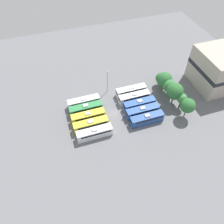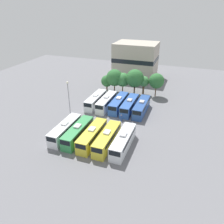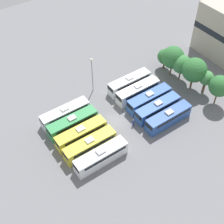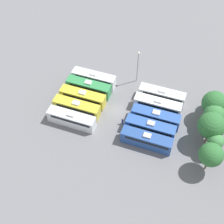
# 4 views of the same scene
# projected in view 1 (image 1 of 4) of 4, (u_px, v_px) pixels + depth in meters

# --- Properties ---
(ground_plane) EXTENTS (118.46, 118.46, 0.00)m
(ground_plane) POSITION_uv_depth(u_px,v_px,m) (114.00, 113.00, 71.25)
(ground_plane) COLOR slate
(bus_0) EXTENTS (2.57, 10.67, 3.37)m
(bus_0) POSITION_uv_depth(u_px,v_px,m) (84.00, 102.00, 72.42)
(bus_0) COLOR silver
(bus_0) RESTS_ON ground_plane
(bus_1) EXTENTS (2.57, 10.67, 3.37)m
(bus_1) POSITION_uv_depth(u_px,v_px,m) (86.00, 109.00, 70.43)
(bus_1) COLOR #338C4C
(bus_1) RESTS_ON ground_plane
(bus_2) EXTENTS (2.57, 10.67, 3.37)m
(bus_2) POSITION_uv_depth(u_px,v_px,m) (88.00, 116.00, 68.29)
(bus_2) COLOR gold
(bus_2) RESTS_ON ground_plane
(bus_3) EXTENTS (2.57, 10.67, 3.37)m
(bus_3) POSITION_uv_depth(u_px,v_px,m) (91.00, 124.00, 66.16)
(bus_3) COLOR gold
(bus_3) RESTS_ON ground_plane
(bus_4) EXTENTS (2.57, 10.67, 3.37)m
(bus_4) POSITION_uv_depth(u_px,v_px,m) (95.00, 133.00, 64.11)
(bus_4) COLOR silver
(bus_4) RESTS_ON ground_plane
(bus_5) EXTENTS (2.57, 10.67, 3.37)m
(bus_5) POSITION_uv_depth(u_px,v_px,m) (131.00, 91.00, 75.97)
(bus_5) COLOR silver
(bus_5) RESTS_ON ground_plane
(bus_6) EXTENTS (2.57, 10.67, 3.37)m
(bus_6) POSITION_uv_depth(u_px,v_px,m) (134.00, 97.00, 73.84)
(bus_6) COLOR silver
(bus_6) RESTS_ON ground_plane
(bus_7) EXTENTS (2.57, 10.67, 3.37)m
(bus_7) POSITION_uv_depth(u_px,v_px,m) (139.00, 104.00, 71.77)
(bus_7) COLOR #2D56A8
(bus_7) RESTS_ON ground_plane
(bus_8) EXTENTS (2.57, 10.67, 3.37)m
(bus_8) POSITION_uv_depth(u_px,v_px,m) (142.00, 111.00, 69.70)
(bus_8) COLOR #2D56A8
(bus_8) RESTS_ON ground_plane
(bus_9) EXTENTS (2.57, 10.67, 3.37)m
(bus_9) POSITION_uv_depth(u_px,v_px,m) (147.00, 119.00, 67.65)
(bus_9) COLOR #284C93
(bus_9) RESTS_ON ground_plane
(worker_person) EXTENTS (0.36, 0.36, 1.80)m
(worker_person) POSITION_uv_depth(u_px,v_px,m) (123.00, 117.00, 69.18)
(worker_person) COLOR navy
(worker_person) RESTS_ON ground_plane
(light_pole) EXTENTS (0.60, 0.60, 9.06)m
(light_pole) POSITION_uv_depth(u_px,v_px,m) (107.00, 78.00, 73.81)
(light_pole) COLOR gray
(light_pole) RESTS_ON ground_plane
(tree_0) EXTENTS (3.75, 3.75, 5.27)m
(tree_0) POSITION_uv_depth(u_px,v_px,m) (161.00, 78.00, 77.76)
(tree_0) COLOR brown
(tree_0) RESTS_ON ground_plane
(tree_1) EXTENTS (5.37, 5.37, 7.62)m
(tree_1) POSITION_uv_depth(u_px,v_px,m) (164.00, 80.00, 74.79)
(tree_1) COLOR brown
(tree_1) RESTS_ON ground_plane
(tree_2) EXTENTS (4.45, 4.45, 6.64)m
(tree_2) POSITION_uv_depth(u_px,v_px,m) (169.00, 86.00, 73.62)
(tree_2) COLOR brown
(tree_2) RESTS_ON ground_plane
(tree_3) EXTENTS (5.56, 5.56, 8.18)m
(tree_3) POSITION_uv_depth(u_px,v_px,m) (175.00, 91.00, 70.36)
(tree_3) COLOR brown
(tree_3) RESTS_ON ground_plane
(tree_4) EXTENTS (3.31, 3.31, 5.89)m
(tree_4) POSITION_uv_depth(u_px,v_px,m) (182.00, 98.00, 69.95)
(tree_4) COLOR brown
(tree_4) RESTS_ON ground_plane
(tree_5) EXTENTS (4.66, 4.66, 7.35)m
(tree_5) POSITION_uv_depth(u_px,v_px,m) (188.00, 106.00, 66.71)
(tree_5) COLOR brown
(tree_5) RESTS_ON ground_plane
(depot_building) EXTENTS (15.58, 12.25, 13.07)m
(depot_building) POSITION_uv_depth(u_px,v_px,m) (215.00, 69.00, 75.87)
(depot_building) COLOR #B2A899
(depot_building) RESTS_ON ground_plane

